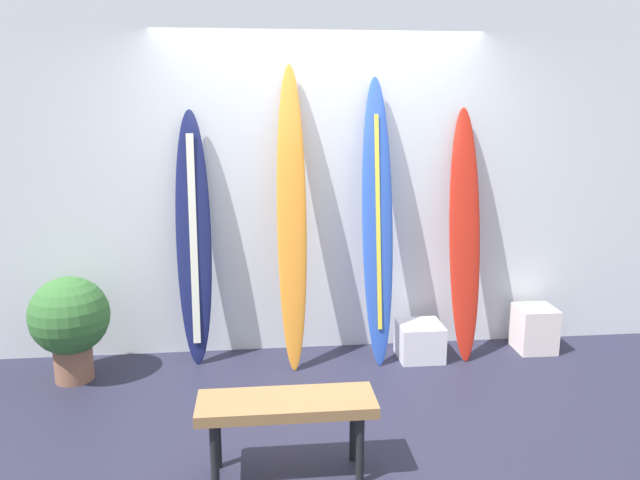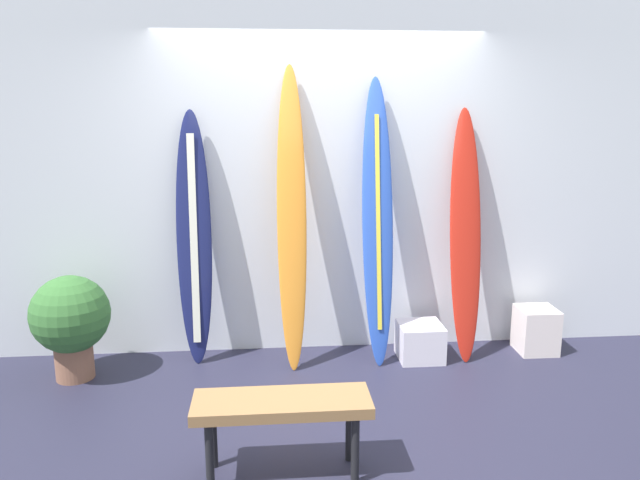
{
  "view_description": "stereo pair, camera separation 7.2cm",
  "coord_description": "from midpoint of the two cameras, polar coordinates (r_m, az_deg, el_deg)",
  "views": [
    {
      "loc": [
        -0.5,
        -3.53,
        1.96
      ],
      "look_at": [
        -0.03,
        0.95,
        0.96
      ],
      "focal_mm": 34.4,
      "sensor_mm": 36.0,
      "label": 1
    },
    {
      "loc": [
        -0.43,
        -3.54,
        1.96
      ],
      "look_at": [
        -0.03,
        0.95,
        0.96
      ],
      "focal_mm": 34.4,
      "sensor_mm": 36.0,
      "label": 2
    }
  ],
  "objects": [
    {
      "name": "display_block_center",
      "position": [
        5.3,
        19.82,
        -7.87
      ],
      "size": [
        0.3,
        0.3,
        0.36
      ],
      "color": "silver",
      "rests_on": "ground"
    },
    {
      "name": "surfboard_cobalt",
      "position": [
        4.66,
        5.82,
        1.61
      ],
      "size": [
        0.24,
        0.44,
        2.17
      ],
      "color": "blue",
      "rests_on": "ground"
    },
    {
      "name": "wall_back",
      "position": [
        4.89,
        0.39,
        5.95
      ],
      "size": [
        7.2,
        0.2,
        2.8
      ],
      "primitive_type": "cube",
      "color": "silver",
      "rests_on": "ground"
    },
    {
      "name": "ground",
      "position": [
        4.08,
        2.17,
        -16.52
      ],
      "size": [
        8.0,
        8.0,
        0.04
      ],
      "primitive_type": "cube",
      "color": "#262539"
    },
    {
      "name": "surfboard_navy",
      "position": [
        4.71,
        -11.2,
        0.06
      ],
      "size": [
        0.27,
        0.26,
        1.93
      ],
      "color": "#191F51",
      "rests_on": "ground"
    },
    {
      "name": "potted_plant",
      "position": [
        4.76,
        -21.79,
        -6.82
      ],
      "size": [
        0.56,
        0.56,
        0.77
      ],
      "color": "#8B5C47",
      "rests_on": "ground"
    },
    {
      "name": "surfboard_crimson",
      "position": [
        4.86,
        13.78,
        0.21
      ],
      "size": [
        0.26,
        0.44,
        1.94
      ],
      "color": "#B52215",
      "rests_on": "ground"
    },
    {
      "name": "bench",
      "position": [
        3.36,
        -2.92,
        -15.45
      ],
      "size": [
        0.94,
        0.32,
        0.45
      ],
      "color": "olive",
      "rests_on": "ground"
    },
    {
      "name": "display_block_left",
      "position": [
        4.94,
        9.69,
        -9.28
      ],
      "size": [
        0.34,
        0.34,
        0.28
      ],
      "color": "silver",
      "rests_on": "ground"
    },
    {
      "name": "surfboard_sunset",
      "position": [
        4.57,
        -2.19,
        1.76
      ],
      "size": [
        0.22,
        0.47,
        2.26
      ],
      "color": "orange",
      "rests_on": "ground"
    }
  ]
}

